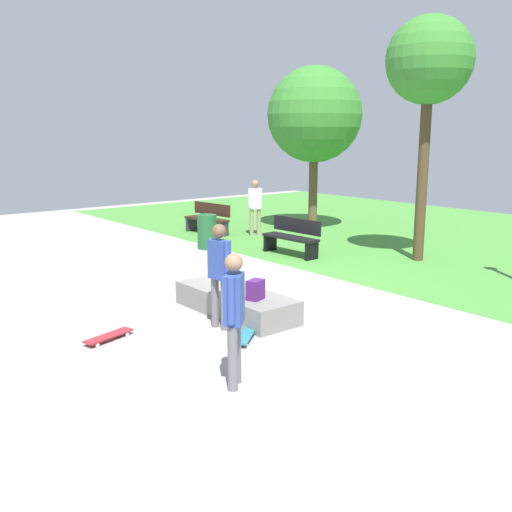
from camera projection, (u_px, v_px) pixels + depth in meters
The scene contains 14 objects.
ground_plane at pixel (258, 287), 11.48m from camera, with size 28.00×28.00×0.00m, color #9E9993.
grass_lawn at pixel (472, 241), 16.34m from camera, with size 26.60×12.30×0.01m, color #478C38.
concrete_ledge at pixel (236, 302), 9.76m from camera, with size 2.38×0.89×0.40m, color gray.
backpack_on_ledge at pixel (255, 290), 9.17m from camera, with size 0.28×0.20×0.32m, color #4C1E66.
skater_performing_trick at pixel (234, 311), 6.80m from camera, with size 0.36×0.37×1.64m.
skater_watching at pixel (219, 268), 8.87m from camera, with size 0.43×0.23×1.65m.
skateboard_by_ledge at pixel (109, 336), 8.53m from camera, with size 0.41×0.82×0.08m.
skateboard_spare at pixel (246, 335), 8.56m from camera, with size 0.66×0.75×0.08m.
park_bench_by_oak at pixel (208, 218), 17.51m from camera, with size 1.64×0.61×0.91m.
park_bench_far_left at pixel (292, 236), 14.42m from camera, with size 1.61×0.52×0.91m.
tree_young_birch at pixel (429, 64), 12.98m from camera, with size 1.96×1.96×5.56m.
tree_broad_elm at pixel (315, 115), 17.69m from camera, with size 2.90×2.90×4.99m.
trash_bin at pixel (207, 232), 15.21m from camera, with size 0.50×0.50×0.90m, color #1E592D.
pedestrian_with_backpack at pixel (255, 202), 17.12m from camera, with size 0.42×0.41×1.64m.
Camera 1 is at (8.56, -7.07, 2.99)m, focal length 40.71 mm.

